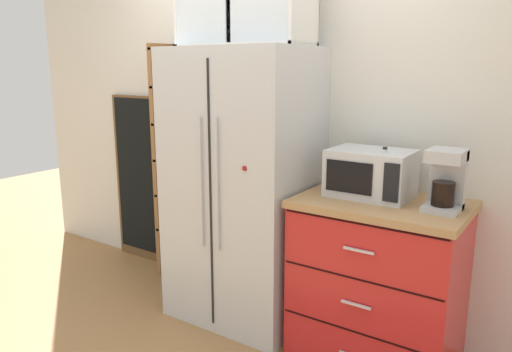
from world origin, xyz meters
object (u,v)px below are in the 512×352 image
Objects in this scene: mug_charcoal at (385,192)px; bottle_clear at (383,177)px; mug_sage at (380,195)px; microwave at (371,173)px; refrigerator at (243,187)px; coffee_maker at (446,179)px; chalkboard_menu at (142,179)px.

bottle_clear reaches higher than mug_charcoal.
microwave is at bearing 133.91° from mug_sage.
mug_charcoal is at bearing 2.60° from refrigerator.
refrigerator is 5.61× the size of coffee_maker.
microwave is at bearing 161.19° from mug_charcoal.
microwave is at bearing 146.80° from bottle_clear.
coffee_maker is 0.22× the size of chalkboard_menu.
chalkboard_menu reaches higher than mug_sage.
coffee_maker is 0.31m from bottle_clear.
mug_charcoal is 0.07m from mug_sage.
coffee_maker is at bearing -1.77° from mug_charcoal.
mug_sage reaches higher than mug_charcoal.
mug_charcoal is at bearing 86.31° from bottle_clear.
refrigerator is 3.95× the size of microwave.
microwave is (0.82, 0.07, 0.18)m from refrigerator.
chalkboard_menu is at bearing 173.81° from coffee_maker.
coffee_maker reaches higher than mug_charcoal.
mug_charcoal is 1.09× the size of mug_sage.
refrigerator is 0.92m from mug_sage.
coffee_maker is 1.06× the size of bottle_clear.
refrigerator is 0.92m from mug_charcoal.
bottle_clear is at bearing -33.20° from microwave.
microwave is 0.32× the size of chalkboard_menu.
microwave is at bearing 174.09° from coffee_maker.
mug_sage is (0.00, -0.07, 0.00)m from mug_charcoal.
bottle_clear is (-0.31, -0.02, -0.03)m from coffee_maker.
mug_sage is 0.08× the size of chalkboard_menu.
refrigerator is at bearing -177.40° from mug_charcoal.
mug_charcoal is 0.09m from bottle_clear.
mug_sage is at bearing -1.59° from refrigerator.
bottle_clear is 2.21m from chalkboard_menu.
mug_sage is at bearing -46.09° from microwave.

